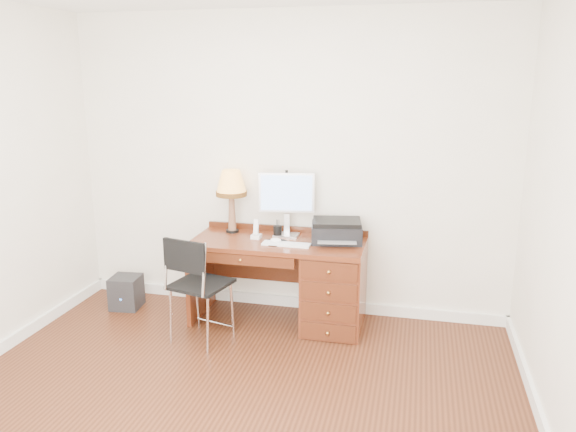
% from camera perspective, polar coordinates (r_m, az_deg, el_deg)
% --- Properties ---
extents(ground, '(4.00, 4.00, 0.00)m').
position_cam_1_polar(ground, '(3.96, -6.25, -18.79)').
color(ground, '#3A1A0D').
rests_on(ground, ground).
extents(room_shell, '(4.00, 4.00, 4.00)m').
position_cam_1_polar(room_shell, '(4.45, -3.48, -13.99)').
color(room_shell, white).
rests_on(room_shell, ground).
extents(desk, '(1.50, 0.67, 0.75)m').
position_cam_1_polar(desk, '(4.91, 2.69, -6.52)').
color(desk, maroon).
rests_on(desk, ground).
extents(monitor, '(0.49, 0.19, 0.56)m').
position_cam_1_polar(monitor, '(4.95, -0.10, 2.03)').
color(monitor, silver).
rests_on(monitor, desk).
extents(keyboard, '(0.41, 0.12, 0.02)m').
position_cam_1_polar(keyboard, '(4.74, -0.18, -2.89)').
color(keyboard, white).
rests_on(keyboard, desk).
extents(mouse_pad, '(0.21, 0.21, 0.04)m').
position_cam_1_polar(mouse_pad, '(4.80, -1.25, -2.61)').
color(mouse_pad, black).
rests_on(mouse_pad, desk).
extents(printer, '(0.48, 0.40, 0.19)m').
position_cam_1_polar(printer, '(4.84, 4.96, -1.50)').
color(printer, black).
rests_on(printer, desk).
extents(leg_lamp, '(0.28, 0.28, 0.57)m').
position_cam_1_polar(leg_lamp, '(5.06, -5.78, 2.96)').
color(leg_lamp, black).
rests_on(leg_lamp, desk).
extents(phone, '(0.08, 0.08, 0.17)m').
position_cam_1_polar(phone, '(4.92, -3.25, -1.72)').
color(phone, white).
rests_on(phone, desk).
extents(pen_cup, '(0.08, 0.08, 0.09)m').
position_cam_1_polar(pen_cup, '(4.98, -1.07, -1.55)').
color(pen_cup, black).
rests_on(pen_cup, desk).
extents(chair, '(0.51, 0.52, 0.91)m').
position_cam_1_polar(chair, '(4.60, -9.20, -6.33)').
color(chair, black).
rests_on(chair, ground).
extents(equipment_box, '(0.29, 0.29, 0.31)m').
position_cam_1_polar(equipment_box, '(5.56, -16.10, -7.43)').
color(equipment_box, black).
rests_on(equipment_box, ground).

